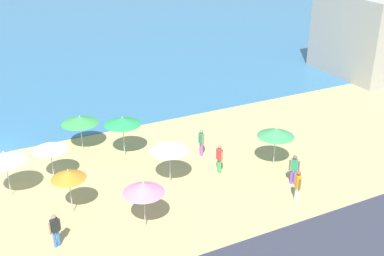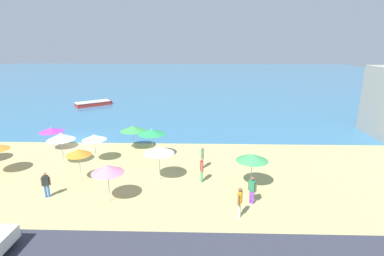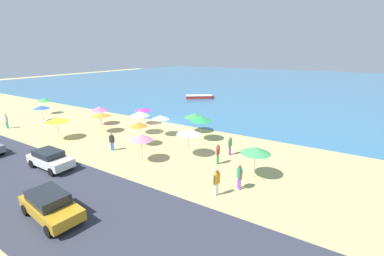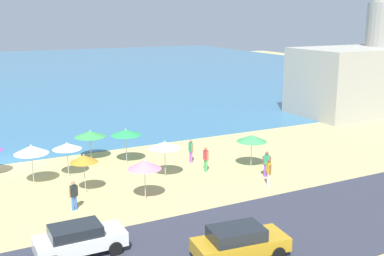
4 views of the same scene
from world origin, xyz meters
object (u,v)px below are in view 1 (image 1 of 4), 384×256
object	(u,v)px
beach_umbrella_3	(276,132)
bather_0	(219,157)
bather_2	(55,229)
beach_umbrella_0	(123,121)
beach_umbrella_12	(4,157)
bather_5	(298,185)
bather_4	(294,168)
beach_umbrella_5	(169,147)
bather_3	(201,141)
beach_umbrella_2	(68,175)
beach_umbrella_10	(144,188)
beach_umbrella_8	(80,120)
beach_umbrella_6	(50,146)

from	to	relation	value
beach_umbrella_3	bather_0	world-z (taller)	beach_umbrella_3
bather_2	beach_umbrella_3	bearing A→B (deg)	7.87
beach_umbrella_0	beach_umbrella_12	xyz separation A→B (m)	(-6.84, -1.63, 0.04)
bather_5	beach_umbrella_0	bearing A→B (deg)	125.18
bather_2	beach_umbrella_12	bearing A→B (deg)	103.67
beach_umbrella_0	bather_4	distance (m)	10.26
beach_umbrella_0	beach_umbrella_5	xyz separation A→B (m)	(1.17, -4.18, -0.06)
bather_2	bather_4	xyz separation A→B (m)	(12.69, -0.42, 0.04)
bather_3	beach_umbrella_2	bearing A→B (deg)	-163.86
beach_umbrella_10	bather_5	size ratio (longest dim) A/B	1.36
beach_umbrella_8	bather_3	bearing A→B (deg)	-33.84
beach_umbrella_10	bather_4	world-z (taller)	beach_umbrella_10
beach_umbrella_6	bather_0	world-z (taller)	beach_umbrella_6
beach_umbrella_12	bather_4	world-z (taller)	beach_umbrella_12
beach_umbrella_10	bather_0	distance (m)	6.39
beach_umbrella_3	beach_umbrella_10	bearing A→B (deg)	-166.31
beach_umbrella_5	bather_4	size ratio (longest dim) A/B	1.42
beach_umbrella_3	beach_umbrella_5	size ratio (longest dim) A/B	0.96
beach_umbrella_6	bather_3	distance (m)	8.78
beach_umbrella_6	beach_umbrella_10	distance (m)	6.91
beach_umbrella_5	beach_umbrella_10	size ratio (longest dim) A/B	1.02
beach_umbrella_3	bather_0	distance (m)	3.55
bather_2	bather_3	size ratio (longest dim) A/B	0.98
beach_umbrella_0	bather_5	world-z (taller)	beach_umbrella_0
beach_umbrella_5	beach_umbrella_10	distance (m)	4.06
bather_0	beach_umbrella_0	bearing A→B (deg)	133.01
beach_umbrella_12	bather_5	distance (m)	14.91
beach_umbrella_10	bather_5	world-z (taller)	beach_umbrella_10
beach_umbrella_0	beach_umbrella_12	distance (m)	7.03
beach_umbrella_3	beach_umbrella_12	xyz separation A→B (m)	(-14.25, 3.42, 0.21)
beach_umbrella_3	bather_5	size ratio (longest dim) A/B	1.34
bather_2	bather_5	bearing A→B (deg)	-9.30
beach_umbrella_0	beach_umbrella_3	bearing A→B (deg)	-34.30
beach_umbrella_6	bather_2	size ratio (longest dim) A/B	1.39
beach_umbrella_12	bather_0	distance (m)	11.38
beach_umbrella_10	beach_umbrella_2	bearing A→B (deg)	136.34
beach_umbrella_2	bather_5	world-z (taller)	beach_umbrella_2
beach_umbrella_8	bather_2	xyz separation A→B (m)	(-3.52, -8.92, -0.99)
beach_umbrella_3	beach_umbrella_8	bearing A→B (deg)	143.01
beach_umbrella_0	bather_3	size ratio (longest dim) A/B	1.49
beach_umbrella_8	beach_umbrella_6	bearing A→B (deg)	-128.38
beach_umbrella_12	bather_5	world-z (taller)	beach_umbrella_12
beach_umbrella_6	beach_umbrella_10	xyz separation A→B (m)	(2.96, -6.24, 0.06)
beach_umbrella_5	bather_2	distance (m)	7.35
beach_umbrella_3	beach_umbrella_10	xyz separation A→B (m)	(-8.92, -2.17, 0.02)
bather_0	beach_umbrella_3	bearing A→B (deg)	-11.10
beach_umbrella_8	bather_0	bearing A→B (deg)	-46.45
bather_5	beach_umbrella_8	bearing A→B (deg)	127.21
beach_umbrella_2	bather_3	xyz separation A→B (m)	(8.48, 2.46, -1.19)
beach_umbrella_0	bather_3	xyz separation A→B (m)	(4.17, -2.10, -1.31)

